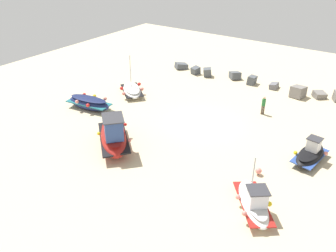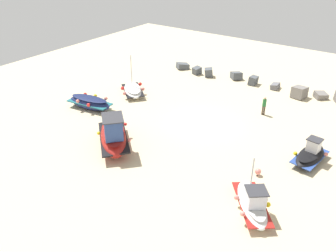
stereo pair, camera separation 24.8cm
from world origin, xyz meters
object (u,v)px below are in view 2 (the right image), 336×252
at_px(person_walking, 264,105).
at_px(mooring_buoy_0, 258,171).
at_px(fishing_boat_1, 133,90).
at_px(fishing_boat_2, 90,102).
at_px(fishing_boat_0, 113,136).
at_px(fishing_boat_4, 310,155).
at_px(fishing_boat_3, 252,203).

height_order(person_walking, mooring_buoy_0, person_walking).
distance_m(fishing_boat_1, mooring_buoy_0, 16.38).
bearing_deg(fishing_boat_2, fishing_boat_0, -37.15).
relative_size(fishing_boat_0, person_walking, 3.13).
distance_m(fishing_boat_1, fishing_boat_4, 17.78).
height_order(fishing_boat_1, fishing_boat_4, fishing_boat_1).
relative_size(fishing_boat_3, fishing_boat_4, 1.15).
distance_m(fishing_boat_4, person_walking, 7.53).
xyz_separation_m(fishing_boat_1, fishing_boat_2, (-0.96, -4.77, 0.19)).
distance_m(fishing_boat_0, fishing_boat_1, 9.96).
relative_size(fishing_boat_2, mooring_buoy_0, 8.48).
distance_m(fishing_boat_1, fishing_boat_3, 18.74).
distance_m(fishing_boat_2, fishing_boat_4, 18.81).
height_order(fishing_boat_3, mooring_buoy_0, fishing_boat_3).
xyz_separation_m(fishing_boat_0, fishing_boat_1, (-5.34, 8.39, -0.55)).
relative_size(fishing_boat_1, fishing_boat_4, 1.13).
relative_size(fishing_boat_2, person_walking, 2.65).
bearing_deg(mooring_buoy_0, fishing_boat_4, 57.18).
relative_size(fishing_boat_0, fishing_boat_4, 1.46).
relative_size(fishing_boat_4, person_walking, 2.14).
distance_m(fishing_boat_0, fishing_boat_2, 7.27).
xyz_separation_m(fishing_boat_1, fishing_boat_3, (16.45, -8.97, 0.16)).
distance_m(fishing_boat_3, fishing_boat_4, 6.99).
relative_size(fishing_boat_1, person_walking, 2.43).
xyz_separation_m(fishing_boat_2, fishing_boat_3, (17.40, -4.20, -0.03)).
bearing_deg(person_walking, fishing_boat_3, 159.82).
bearing_deg(fishing_boat_2, mooring_buoy_0, -10.20).
xyz_separation_m(fishing_boat_1, mooring_buoy_0, (15.38, -5.61, -0.09)).
height_order(fishing_boat_0, fishing_boat_2, fishing_boat_0).
xyz_separation_m(fishing_boat_1, person_walking, (12.18, 3.06, 0.55)).
xyz_separation_m(fishing_boat_0, mooring_buoy_0, (10.04, 2.78, -0.65)).
bearing_deg(fishing_boat_2, person_walking, 23.55).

